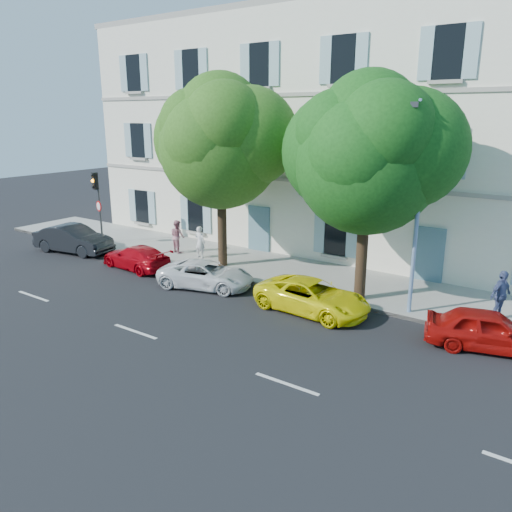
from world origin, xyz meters
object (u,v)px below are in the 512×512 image
Objects in this scene: tree_right at (367,162)px; traffic_light at (97,192)px; car_red_coupe at (136,257)px; tree_left at (221,148)px; pedestrian_b at (178,236)px; road_sign at (100,213)px; pedestrian_a at (200,242)px; pedestrian_c at (501,295)px; car_yellow_supercar at (312,296)px; car_red_hatchback at (489,330)px; street_lamp at (418,198)px; car_dark_sedan at (73,239)px; car_white_coupe at (206,275)px.

tree_right is 15.66m from traffic_light.
car_red_coupe is at bearing -169.69° from tree_right.
tree_left is 5.01× the size of pedestrian_b.
pedestrian_a is at bearing 11.44° from road_sign.
tree_right is at bearing 123.83° from pedestrian_c.
pedestrian_c is at bearing -61.13° from car_yellow_supercar.
car_yellow_supercar is at bearing 177.57° from pedestrian_b.
pedestrian_a is (-8.94, 0.88, -4.47)m from tree_right.
tree_left is at bearing 65.10° from car_red_hatchback.
street_lamp reaches higher than car_red_coupe.
car_yellow_supercar is 5.30m from tree_right.
car_red_coupe is (4.97, -0.12, -0.16)m from car_dark_sedan.
car_white_coupe is 1.64× the size of road_sign.
road_sign is (0.47, -0.29, -1.07)m from traffic_light.
car_dark_sedan is 2.86m from traffic_light.
tree_left is 1.04× the size of tree_right.
car_red_coupe is at bearing -20.58° from traffic_light.
car_white_coupe is 11.03m from car_red_hatchback.
pedestrian_c reaches higher than pedestrian_a.
pedestrian_c is (10.91, 2.90, 0.48)m from car_white_coupe.
car_red_hatchback is at bearing 96.46° from car_red_coupe.
pedestrian_a is (-2.88, 2.96, 0.39)m from car_white_coupe.
car_yellow_supercar is 1.78× the size of road_sign.
street_lamp reaches higher than road_sign.
pedestrian_c is at bearing 3.38° from road_sign.
car_red_hatchback reaches higher than car_white_coupe.
street_lamp reaches higher than car_dark_sedan.
car_red_hatchback is at bearing 169.68° from pedestrian_a.
car_white_coupe is 0.92× the size of car_yellow_supercar.
pedestrian_c is at bearing 23.82° from street_lamp.
car_white_coupe is at bearing 77.38° from car_red_hatchback.
pedestrian_b is at bearing 39.65° from car_white_coupe.
road_sign is at bearing 31.50° from pedestrian_b.
car_dark_sedan is 1.12× the size of traffic_light.
car_dark_sedan is at bearing -175.49° from street_lamp.
car_white_coupe is (4.46, -0.16, -0.00)m from car_red_coupe.
tree_right is at bearing -170.64° from pedestrian_b.
pedestrian_c is at bearing 105.16° from car_red_coupe.
car_red_coupe is 5.82m from traffic_light.
pedestrian_c is (20.33, 2.62, 0.32)m from car_dark_sedan.
pedestrian_c is (20.32, 0.88, -1.96)m from traffic_light.
tree_right is 2.35m from street_lamp.
tree_left reaches higher than pedestrian_b.
car_red_coupe is at bearing 93.39° from car_yellow_supercar.
traffic_light is 6.91m from pedestrian_a.
road_sign reaches higher than pedestrian_a.
car_yellow_supercar is 1.16× the size of car_red_hatchback.
tree_right is 4.83× the size of pedestrian_b.
car_red_hatchback is (15.47, 0.38, 0.08)m from car_red_coupe.
tree_right reaches higher than pedestrian_b.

